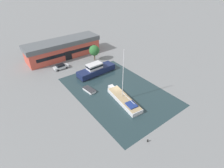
{
  "coord_description": "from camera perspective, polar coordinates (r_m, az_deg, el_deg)",
  "views": [
    {
      "loc": [
        -23.36,
        -28.68,
        26.76
      ],
      "look_at": [
        0.0,
        2.22,
        1.0
      ],
      "focal_mm": 28.0,
      "sensor_mm": 36.0,
      "label": 1
    }
  ],
  "objects": [
    {
      "name": "ground_plane",
      "position": [
        45.66,
        1.68,
        -2.28
      ],
      "size": [
        440.0,
        440.0,
        0.0
      ],
      "primitive_type": "plane",
      "color": "gray"
    },
    {
      "name": "sailboat_moored",
      "position": [
        41.91,
        3.83,
        -5.01
      ],
      "size": [
        4.17,
        12.35,
        13.04
      ],
      "rotation": [
        0.0,
        0.0,
        -0.12
      ],
      "color": "silver",
      "rests_on": "water_canal"
    },
    {
      "name": "small_dinghy",
      "position": [
        45.8,
        -7.47,
        -1.92
      ],
      "size": [
        2.15,
        3.87,
        0.69
      ],
      "rotation": [
        0.0,
        0.0,
        3.27
      ],
      "color": "white",
      "rests_on": "water_canal"
    },
    {
      "name": "quay_tree_near_building",
      "position": [
        60.3,
        -5.83,
        10.85
      ],
      "size": [
        3.55,
        3.55,
        5.38
      ],
      "color": "brown",
      "rests_on": "ground"
    },
    {
      "name": "mooring_bollard",
      "position": [
        34.39,
        11.58,
        -17.63
      ],
      "size": [
        0.28,
        0.28,
        0.58
      ],
      "color": "black",
      "rests_on": "ground"
    },
    {
      "name": "parked_car",
      "position": [
        57.79,
        -16.36,
        5.48
      ],
      "size": [
        4.63,
        1.95,
        1.58
      ],
      "rotation": [
        0.0,
        0.0,
        4.73
      ],
      "color": "silver",
      "rests_on": "ground"
    },
    {
      "name": "warehouse_building",
      "position": [
        65.46,
        -15.61,
        11.16
      ],
      "size": [
        26.29,
        7.91,
        6.06
      ],
      "rotation": [
        0.0,
        0.0,
        0.01
      ],
      "color": "#C64C3D",
      "rests_on": "ground"
    },
    {
      "name": "motor_cruiser",
      "position": [
        52.89,
        -5.26,
        4.65
      ],
      "size": [
        12.13,
        4.11,
        3.45
      ],
      "rotation": [
        0.0,
        0.0,
        1.61
      ],
      "color": "#19234C",
      "rests_on": "water_canal"
    },
    {
      "name": "water_canal",
      "position": [
        45.66,
        1.68,
        -2.28
      ],
      "size": [
        20.05,
        29.66,
        0.01
      ],
      "primitive_type": "cube",
      "color": "#23383D",
      "rests_on": "ground"
    }
  ]
}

